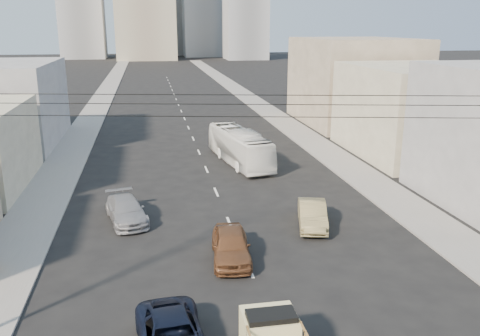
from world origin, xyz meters
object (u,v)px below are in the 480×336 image
object	(u,v)px
city_bus	(240,146)
sedan_brown	(231,245)
sedan_grey	(126,210)
sedan_tan	(312,215)

from	to	relation	value
city_bus	sedan_brown	size ratio (longest dim) A/B	2.27
city_bus	sedan_grey	distance (m)	15.16
sedan_tan	sedan_grey	distance (m)	11.15
sedan_brown	sedan_grey	bearing A→B (deg)	135.74
city_bus	sedan_grey	bearing A→B (deg)	-136.43
city_bus	sedan_tan	bearing A→B (deg)	-92.92
sedan_grey	sedan_tan	bearing A→B (deg)	-26.70
sedan_grey	sedan_brown	bearing A→B (deg)	-61.98
city_bus	sedan_grey	xyz separation A→B (m)	(-9.13, -12.08, -0.75)
sedan_grey	city_bus	bearing A→B (deg)	40.58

